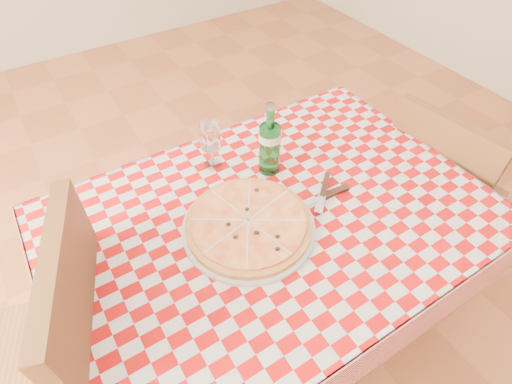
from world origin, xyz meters
TOP-DOWN VIEW (x-y plane):
  - dining_table at (0.00, 0.00)m, footprint 1.20×0.80m
  - tablecloth at (0.00, 0.00)m, footprint 1.30×0.90m
  - chair_near at (0.77, -0.05)m, footprint 0.45×0.45m
  - chair_far at (-0.66, 0.03)m, footprint 0.57×0.57m
  - pizza_plate at (-0.09, -0.01)m, footprint 0.46×0.46m
  - water_bottle at (0.10, 0.18)m, footprint 0.07×0.07m
  - wine_glass at (-0.05, 0.29)m, footprint 0.08×0.08m
  - cutlery at (0.17, -0.02)m, footprint 0.30×0.28m

SIDE VIEW (x-z plane):
  - chair_near at x=0.77m, z-range 0.06..0.95m
  - chair_far at x=-0.66m, z-range 0.07..1.06m
  - dining_table at x=0.00m, z-range 0.28..1.03m
  - tablecloth at x=0.00m, z-range 0.75..0.76m
  - cutlery at x=0.17m, z-range 0.76..0.78m
  - pizza_plate at x=-0.09m, z-range 0.76..0.81m
  - wine_glass at x=-0.05m, z-range 0.76..0.92m
  - water_bottle at x=0.10m, z-range 0.76..1.01m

